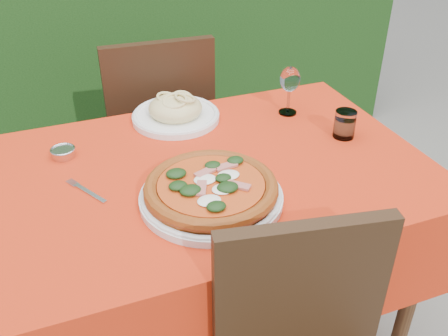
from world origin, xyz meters
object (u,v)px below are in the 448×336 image
object	(u,v)px
steel_ramekin	(63,153)
chair_far	(159,127)
pasta_plate	(176,112)
pizza_plate	(211,191)
water_glass	(345,125)
wine_glass	(290,81)
fork	(90,193)

from	to	relation	value
steel_ramekin	chair_far	bearing A→B (deg)	49.16
chair_far	pasta_plate	xyz separation A→B (m)	(-0.02, -0.35, 0.24)
pasta_plate	pizza_plate	bearing A→B (deg)	-95.49
water_glass	wine_glass	size ratio (longest dim) A/B	0.52
chair_far	wine_glass	size ratio (longest dim) A/B	5.52
chair_far	fork	size ratio (longest dim) A/B	5.44
pasta_plate	wine_glass	world-z (taller)	wine_glass
water_glass	pizza_plate	bearing A→B (deg)	-161.28
fork	pizza_plate	bearing A→B (deg)	-55.26
water_glass	fork	xyz separation A→B (m)	(-0.81, -0.03, -0.04)
chair_far	fork	bearing A→B (deg)	65.64
fork	water_glass	bearing A→B (deg)	-26.79
chair_far	wine_glass	distance (m)	0.66
fork	steel_ramekin	distance (m)	0.23
pasta_plate	fork	world-z (taller)	pasta_plate
pizza_plate	fork	bearing A→B (deg)	153.57
chair_far	wine_glass	bearing A→B (deg)	132.14
wine_glass	steel_ramekin	world-z (taller)	wine_glass
water_glass	steel_ramekin	xyz separation A→B (m)	(-0.85, 0.20, -0.03)
pasta_plate	wine_glass	xyz separation A→B (m)	(0.38, -0.09, 0.09)
steel_ramekin	fork	bearing A→B (deg)	-78.61
wine_glass	water_glass	bearing A→B (deg)	-67.42
water_glass	wine_glass	distance (m)	0.25
chair_far	water_glass	xyz separation A→B (m)	(0.45, -0.66, 0.25)
pizza_plate	wine_glass	size ratio (longest dim) A/B	2.21
pizza_plate	water_glass	xyz separation A→B (m)	(0.52, 0.17, 0.01)
pizza_plate	water_glass	distance (m)	0.54
wine_glass	fork	bearing A→B (deg)	-161.25
pasta_plate	steel_ramekin	bearing A→B (deg)	-163.59
pasta_plate	steel_ramekin	world-z (taller)	pasta_plate
pasta_plate	wine_glass	size ratio (longest dim) A/B	1.74
pizza_plate	steel_ramekin	world-z (taller)	pizza_plate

